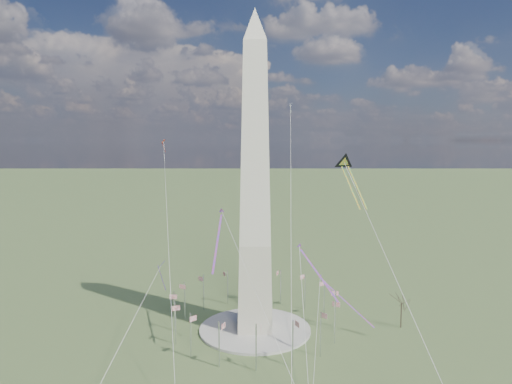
{
  "coord_description": "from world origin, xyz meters",
  "views": [
    {
      "loc": [
        -1.64,
        -141.7,
        61.18
      ],
      "look_at": [
        0.33,
        0.0,
        45.14
      ],
      "focal_mm": 32.0,
      "sensor_mm": 36.0,
      "label": 1
    }
  ],
  "objects": [
    {
      "name": "kite_streamer_left",
      "position": [
        16.81,
        -11.48,
        24.66
      ],
      "size": [
        10.36,
        17.02,
        12.99
      ],
      "rotation": [
        0.0,
        0.0,
        3.66
      ],
      "color": "red",
      "rests_on": "ground"
    },
    {
      "name": "tree_near",
      "position": [
        47.99,
        1.53,
        9.0
      ],
      "size": [
        7.22,
        7.22,
        12.63
      ],
      "color": "#48372B",
      "rests_on": "ground"
    },
    {
      "name": "kite_small_red",
      "position": [
        -34.72,
        34.7,
        60.36
      ],
      "size": [
        1.66,
        2.41,
        5.05
      ],
      "rotation": [
        0.0,
        0.0,
        2.43
      ],
      "color": "red",
      "rests_on": "ground"
    },
    {
      "name": "kite_delta_black",
      "position": [
        29.78,
        7.48,
        53.11
      ],
      "size": [
        7.55,
        19.87,
        16.28
      ],
      "rotation": [
        0.0,
        0.0,
        3.28
      ],
      "color": "black",
      "rests_on": "ground"
    },
    {
      "name": "kite_streamer_right",
      "position": [
        27.49,
        2.19,
        11.09
      ],
      "size": [
        16.41,
        13.59,
        13.81
      ],
      "rotation": [
        0.0,
        0.0,
        4.03
      ],
      "color": "red",
      "rests_on": "ground"
    },
    {
      "name": "kite_streamer_mid",
      "position": [
        -10.88,
        -8.2,
        34.19
      ],
      "size": [
        2.62,
        21.81,
        14.97
      ],
      "rotation": [
        0.0,
        0.0,
        3.08
      ],
      "color": "red",
      "rests_on": "ground"
    },
    {
      "name": "ground",
      "position": [
        0.0,
        0.0,
        0.0
      ],
      "size": [
        2000.0,
        2000.0,
        0.0
      ],
      "primitive_type": "plane",
      "color": "#41592C",
      "rests_on": "ground"
    },
    {
      "name": "plaza",
      "position": [
        0.0,
        0.0,
        0.4
      ],
      "size": [
        36.0,
        36.0,
        0.8
      ],
      "primitive_type": "cylinder",
      "color": "#A6A598",
      "rests_on": "ground"
    },
    {
      "name": "kite_small_white",
      "position": [
        14.7,
        42.51,
        75.13
      ],
      "size": [
        1.1,
        1.76,
        4.02
      ],
      "rotation": [
        0.0,
        0.0,
        2.73
      ],
      "color": "silver",
      "rests_on": "ground"
    },
    {
      "name": "flagpole_ring",
      "position": [
        -0.0,
        -0.0,
        7.27
      ],
      "size": [
        54.4,
        54.4,
        13.0
      ],
      "color": "silver",
      "rests_on": "ground"
    },
    {
      "name": "washington_monument",
      "position": [
        0.0,
        0.0,
        47.95
      ],
      "size": [
        15.56,
        15.56,
        100.0
      ],
      "color": "#B7AF99",
      "rests_on": "plaza"
    },
    {
      "name": "kite_diamond_purple",
      "position": [
        -30.36,
        2.99,
        20.07
      ],
      "size": [
        2.22,
        3.41,
        10.34
      ],
      "rotation": [
        0.0,
        0.0,
        2.57
      ],
      "color": "navy",
      "rests_on": "ground"
    }
  ]
}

